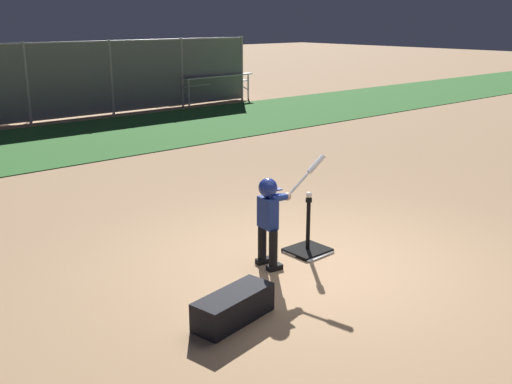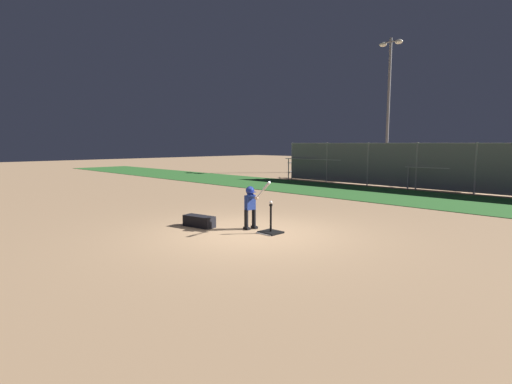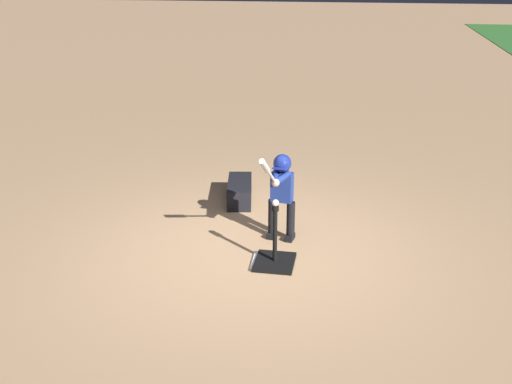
# 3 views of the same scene
# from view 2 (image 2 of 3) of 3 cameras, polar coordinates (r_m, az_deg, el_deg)

# --- Properties ---
(ground_plane) EXTENTS (90.00, 90.00, 0.00)m
(ground_plane) POSITION_cam_2_polar(r_m,az_deg,el_deg) (9.27, -0.45, -5.94)
(ground_plane) COLOR tan
(grass_outfield_strip) EXTENTS (56.00, 4.67, 0.02)m
(grass_outfield_strip) POSITION_cam_2_polar(r_m,az_deg,el_deg) (16.44, 21.63, -0.75)
(grass_outfield_strip) COLOR #33702D
(grass_outfield_strip) RESTS_ON ground_plane
(backstop_fence) EXTENTS (17.25, 0.08, 2.12)m
(backstop_fence) POSITION_cam_2_polar(r_m,az_deg,el_deg) (19.10, 25.35, 3.39)
(backstop_fence) COLOR #9E9EA3
(backstop_fence) RESTS_ON ground_plane
(home_plate) EXTENTS (0.46, 0.46, 0.02)m
(home_plate) POSITION_cam_2_polar(r_m,az_deg,el_deg) (9.31, 1.91, -5.83)
(home_plate) COLOR white
(home_plate) RESTS_ON ground_plane
(batting_tee) EXTENTS (0.48, 0.43, 0.68)m
(batting_tee) POSITION_cam_2_polar(r_m,az_deg,el_deg) (9.30, 2.12, -5.38)
(batting_tee) COLOR black
(batting_tee) RESTS_ON ground_plane
(batter_child) EXTENTS (0.88, 0.34, 1.23)m
(batter_child) POSITION_cam_2_polar(r_m,az_deg,el_deg) (9.62, -0.73, -1.45)
(batter_child) COLOR black
(batter_child) RESTS_ON ground_plane
(baseball) EXTENTS (0.07, 0.07, 0.07)m
(baseball) POSITION_cam_2_polar(r_m,az_deg,el_deg) (9.19, 2.14, -1.50)
(baseball) COLOR white
(baseball) RESTS_ON batting_tee
(bleachers_center) EXTENTS (3.97, 2.62, 1.24)m
(bleachers_center) POSITION_cam_2_polar(r_m,az_deg,el_deg) (23.36, 9.69, 3.26)
(bleachers_center) COLOR #ADAFB7
(bleachers_center) RESTS_ON ground_plane
(bleachers_right_center) EXTENTS (3.22, 2.18, 1.04)m
(bleachers_right_center) POSITION_cam_2_polar(r_m,az_deg,el_deg) (20.06, 25.48, 1.80)
(bleachers_right_center) COLOR #ADAFB7
(bleachers_right_center) RESTS_ON ground_plane
(equipment_bag) EXTENTS (0.88, 0.46, 0.28)m
(equipment_bag) POSITION_cam_2_polar(r_m,az_deg,el_deg) (10.08, -8.12, -4.15)
(equipment_bag) COLOR black
(equipment_bag) RESTS_ON ground_plane
(field_light_pole) EXTENTS (1.76, 0.44, 9.54)m
(field_light_pole) POSITION_cam_2_polar(r_m,az_deg,el_deg) (31.33, 18.48, 14.07)
(field_light_pole) COLOR slate
(field_light_pole) RESTS_ON ground_plane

